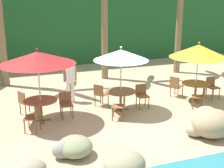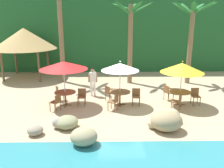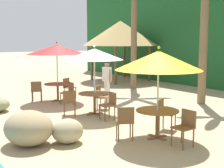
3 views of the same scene
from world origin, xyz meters
The scene contains 24 objects.
ground_plane centered at (0.00, 0.00, 0.00)m, with size 120.00×120.00×0.00m, color tan.
terrace_deck centered at (0.00, 0.00, 0.00)m, with size 18.00×5.20×0.01m.
foliage_backdrop centered at (0.00, 9.00, 3.00)m, with size 28.00×2.40×6.00m.
rock_seawall centered at (2.15, -3.05, 0.37)m, with size 17.29×3.48×0.93m.
umbrella_red centered at (-2.93, -0.16, 2.15)m, with size 2.43×2.43×2.46m.
dining_table_red centered at (-2.93, -0.16, 0.61)m, with size 1.10×1.10×0.74m.
chair_red_seaward centered at (-2.08, -0.10, 0.51)m, with size 0.43×0.44×0.87m.
chair_red_inland centered at (-3.39, 0.56, 0.51)m, with size 0.57×0.57×0.87m.
chair_red_left centered at (-3.23, -0.97, 0.51)m, with size 0.57×0.57×0.87m.
umbrella_white centered at (-0.09, -0.14, 2.05)m, with size 1.94×1.94×2.35m.
dining_table_white centered at (-0.09, -0.14, 0.61)m, with size 1.10×1.10×0.74m.
chair_white_seaward centered at (0.77, -0.11, 0.51)m, with size 0.45×0.46×0.87m.
chair_white_inland centered at (-0.66, 0.50, 0.51)m, with size 0.59×0.59×0.87m.
chair_white_left centered at (-0.39, -0.94, 0.51)m, with size 0.57×0.57×0.87m.
umbrella_yellow centered at (3.05, -0.20, 2.01)m, with size 2.19×2.19×2.36m.
dining_table_yellow centered at (3.05, -0.20, 0.61)m, with size 1.10×1.10×0.74m.
chair_yellow_seaward centered at (3.90, -0.09, 0.51)m, with size 0.43×0.44×0.87m.
chair_yellow_inland centered at (2.58, 0.52, 0.51)m, with size 0.57×0.57×0.87m.
chair_yellow_left centered at (2.72, -0.99, 0.51)m, with size 0.58×0.57×0.87m.
palm_tree_nearest centered at (-3.88, 4.66, 4.55)m, with size 3.27×3.49×7.01m.
palm_tree_second centered at (0.82, 4.31, 3.55)m, with size 2.75×2.83×5.46m.
palm_tree_third centered at (4.87, 4.20, 3.77)m, with size 2.98×2.94×5.47m.
palapa_hut centered at (-6.90, 6.00, 2.95)m, with size 4.71×4.71×3.72m.
waiter_in_white centered at (-1.59, 1.39, 0.99)m, with size 0.52×0.30×1.70m.
Camera 2 is at (-0.70, -11.93, 4.46)m, focal length 38.15 mm.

